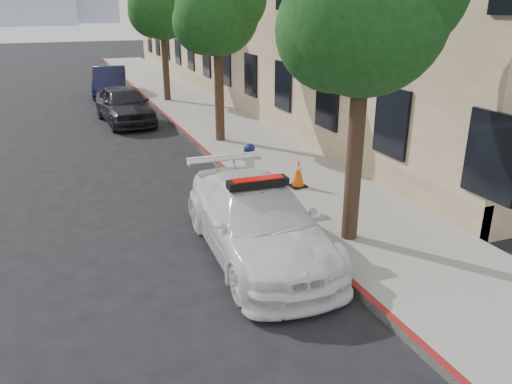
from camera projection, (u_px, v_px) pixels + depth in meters
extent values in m
plane|color=black|center=(178.00, 227.00, 10.44)|extent=(120.00, 120.00, 0.00)
cube|color=gray|center=(206.00, 117.00, 20.35)|extent=(3.20, 50.00, 0.15)
cube|color=maroon|center=(169.00, 120.00, 19.81)|extent=(0.12, 50.00, 0.15)
cylinder|color=black|center=(355.00, 155.00, 9.08)|extent=(0.30, 0.30, 3.30)
sphere|color=#133B13|center=(365.00, 12.00, 8.22)|extent=(2.80, 2.80, 2.80)
sphere|color=#133B13|center=(336.00, 31.00, 8.46)|extent=(2.10, 2.10, 2.10)
cylinder|color=black|center=(219.00, 92.00, 16.05)|extent=(0.30, 0.30, 3.19)
sphere|color=#133B13|center=(217.00, 13.00, 15.20)|extent=(2.60, 2.60, 2.60)
sphere|color=#133B13|center=(204.00, 23.00, 15.45)|extent=(1.95, 1.95, 1.95)
cylinder|color=black|center=(165.00, 63.00, 22.95)|extent=(0.30, 0.30, 3.41)
sphere|color=#133B13|center=(162.00, 5.00, 22.07)|extent=(3.00, 3.00, 3.00)
sphere|color=#133B13|center=(153.00, 12.00, 22.32)|extent=(2.25, 2.25, 2.25)
imported|color=white|center=(258.00, 221.00, 9.08)|extent=(2.09, 4.73, 1.35)
cube|color=black|center=(258.00, 183.00, 8.82)|extent=(1.11, 0.33, 0.14)
cube|color=#A50A07|center=(258.00, 180.00, 8.80)|extent=(0.91, 0.26, 0.06)
imported|color=black|center=(124.00, 105.00, 19.39)|extent=(2.06, 4.35, 1.44)
imported|color=black|center=(110.00, 82.00, 25.01)|extent=(2.16, 4.65, 1.47)
cylinder|color=silver|center=(249.00, 177.00, 12.84)|extent=(0.36, 0.36, 0.11)
cylinder|color=silver|center=(249.00, 163.00, 12.72)|extent=(0.27, 0.27, 0.62)
ellipsoid|color=navy|center=(249.00, 148.00, 12.57)|extent=(0.29, 0.29, 0.20)
cylinder|color=silver|center=(249.00, 158.00, 12.67)|extent=(0.40, 0.18, 0.11)
cylinder|color=silver|center=(249.00, 158.00, 12.67)|extent=(0.15, 0.22, 0.11)
cube|color=black|center=(298.00, 186.00, 12.33)|extent=(0.42, 0.42, 0.03)
cone|color=#FF5C0D|center=(298.00, 172.00, 12.20)|extent=(0.29, 0.29, 0.69)
cylinder|color=white|center=(298.00, 167.00, 12.16)|extent=(0.16, 0.16, 0.11)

